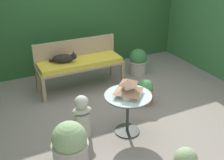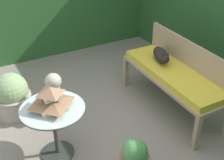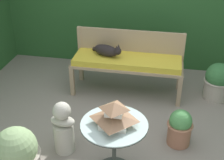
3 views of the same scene
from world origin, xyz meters
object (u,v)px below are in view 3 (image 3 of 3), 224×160
object	(u,v)px
garden_bench	(127,63)
potted_plant_bench_right	(17,155)
pagoda_birdhouse	(114,115)
cat	(107,50)
potted_plant_path_edge	(180,127)
patio_table	(114,134)
potted_plant_hedge_corner	(218,81)
garden_bust	(63,128)

from	to	relation	value
garden_bench	potted_plant_bench_right	xyz separation A→B (m)	(-0.86, -1.91, -0.21)
garden_bench	pagoda_birdhouse	bearing A→B (deg)	-86.09
cat	pagoda_birdhouse	bearing A→B (deg)	-57.59
garden_bench	potted_plant_path_edge	xyz separation A→B (m)	(0.79, -1.06, -0.26)
patio_table	potted_plant_bench_right	distance (m)	1.02
cat	patio_table	xyz separation A→B (m)	(0.42, -1.67, -0.17)
garden_bench	potted_plant_hedge_corner	xyz separation A→B (m)	(1.33, 0.09, -0.22)
garden_bench	garden_bust	distance (m)	1.54
potted_plant_bench_right	cat	bearing A→B (deg)	73.90
pagoda_birdhouse	garden_bust	size ratio (longest dim) A/B	0.56
cat	potted_plant_bench_right	bearing A→B (deg)	-87.70
garden_bench	pagoda_birdhouse	distance (m)	1.67
garden_bench	potted_plant_path_edge	bearing A→B (deg)	-53.24
cat	potted_plant_hedge_corner	world-z (taller)	cat
potted_plant_hedge_corner	patio_table	bearing A→B (deg)	-124.97
potted_plant_path_edge	potted_plant_hedge_corner	bearing A→B (deg)	64.93
patio_table	garden_bust	xyz separation A→B (m)	(-0.63, 0.21, -0.18)
pagoda_birdhouse	garden_bench	bearing A→B (deg)	93.91
potted_plant_hedge_corner	potted_plant_bench_right	bearing A→B (deg)	-137.64
garden_bench	potted_plant_bench_right	distance (m)	2.10
garden_bust	potted_plant_hedge_corner	size ratio (longest dim) A/B	1.19
patio_table	pagoda_birdhouse	xyz separation A→B (m)	(0.00, 0.00, 0.24)
potted_plant_hedge_corner	potted_plant_path_edge	size ratio (longest dim) A/B	1.19
patio_table	garden_bust	size ratio (longest dim) A/B	1.04
potted_plant_bench_right	pagoda_birdhouse	bearing A→B (deg)	14.62
cat	potted_plant_path_edge	world-z (taller)	cat
garden_bust	potted_plant_bench_right	size ratio (longest dim) A/B	1.10
garden_bench	patio_table	size ratio (longest dim) A/B	2.39
patio_table	cat	bearing A→B (deg)	104.01
potted_plant_path_edge	pagoda_birdhouse	bearing A→B (deg)	-139.01
patio_table	potted_plant_bench_right	size ratio (longest dim) A/B	1.14
patio_table	potted_plant_bench_right	xyz separation A→B (m)	(-0.97, -0.25, -0.21)
cat	potted_plant_bench_right	world-z (taller)	cat
garden_bust	potted_plant_path_edge	xyz separation A→B (m)	(1.31, 0.38, -0.08)
patio_table	potted_plant_hedge_corner	distance (m)	2.14
cat	potted_plant_path_edge	size ratio (longest dim) A/B	1.02
potted_plant_bench_right	potted_plant_path_edge	bearing A→B (deg)	27.10
garden_bust	potted_plant_bench_right	xyz separation A→B (m)	(-0.34, -0.47, -0.03)
garden_bench	garden_bust	world-z (taller)	garden_bust
cat	pagoda_birdhouse	xyz separation A→B (m)	(0.42, -1.67, 0.08)
garden_bench	cat	distance (m)	0.35
patio_table	pagoda_birdhouse	world-z (taller)	pagoda_birdhouse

